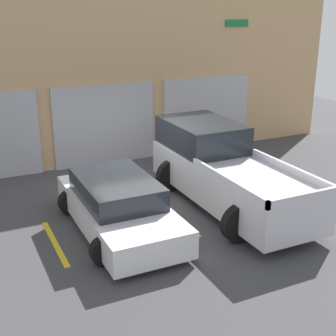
# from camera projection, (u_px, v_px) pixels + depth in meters

# --- Properties ---
(ground_plane) EXTENTS (28.00, 28.00, 0.00)m
(ground_plane) POSITION_uv_depth(u_px,v_px,m) (149.00, 193.00, 12.63)
(ground_plane) COLOR #3D3D3F
(shophouse_building) EXTENTS (16.55, 0.68, 5.96)m
(shophouse_building) POSITION_uv_depth(u_px,v_px,m) (105.00, 69.00, 14.46)
(shophouse_building) COLOR tan
(shophouse_building) RESTS_ON ground
(pickup_truck) EXTENTS (2.45, 5.31, 1.89)m
(pickup_truck) POSITION_uv_depth(u_px,v_px,m) (223.00, 170.00, 11.78)
(pickup_truck) COLOR silver
(pickup_truck) RESTS_ON ground
(sedan_white) EXTENTS (2.13, 4.23, 1.21)m
(sedan_white) POSITION_uv_depth(u_px,v_px,m) (118.00, 206.00, 10.44)
(sedan_white) COLOR white
(sedan_white) RESTS_ON ground
(parking_stripe_far_left) EXTENTS (0.12, 2.20, 0.01)m
(parking_stripe_far_left) POSITION_uv_depth(u_px,v_px,m) (55.00, 243.00, 10.00)
(parking_stripe_far_left) COLOR gold
(parking_stripe_far_left) RESTS_ON ground
(parking_stripe_left) EXTENTS (0.12, 2.20, 0.01)m
(parking_stripe_left) POSITION_uv_depth(u_px,v_px,m) (177.00, 217.00, 11.20)
(parking_stripe_left) COLOR gold
(parking_stripe_left) RESTS_ON ground
(parking_stripe_centre) EXTENTS (0.12, 2.20, 0.01)m
(parking_stripe_centre) POSITION_uv_depth(u_px,v_px,m) (276.00, 197.00, 12.39)
(parking_stripe_centre) COLOR gold
(parking_stripe_centre) RESTS_ON ground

